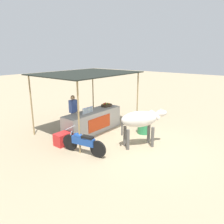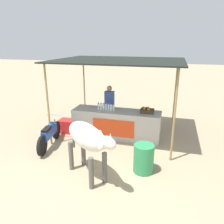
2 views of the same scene
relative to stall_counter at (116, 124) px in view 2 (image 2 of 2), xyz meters
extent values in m
plane|color=tan|center=(0.00, -2.20, -0.48)|extent=(60.00, 60.00, 0.00)
cube|color=#B2ADA8|center=(0.00, 0.00, 0.00)|extent=(3.00, 0.80, 0.96)
cube|color=red|center=(0.00, -0.41, 0.00)|extent=(1.40, 0.02, 0.58)
cube|color=black|center=(0.00, 0.30, 2.13)|extent=(4.20, 3.20, 0.04)
cylinder|color=#997F51|center=(-1.89, -1.14, 0.82)|extent=(0.06, 0.06, 2.61)
cylinder|color=#997F51|center=(1.89, -1.14, 0.82)|extent=(0.06, 0.06, 2.61)
cylinder|color=#997F51|center=(-1.89, 1.74, 0.82)|extent=(0.06, 0.06, 2.61)
cylinder|color=#997F51|center=(1.89, 1.74, 0.82)|extent=(0.06, 0.06, 2.61)
cylinder|color=silver|center=(-0.62, -0.05, 0.59)|extent=(0.07, 0.07, 0.22)
cylinder|color=blue|center=(-0.62, -0.05, 0.71)|extent=(0.04, 0.04, 0.03)
cylinder|color=silver|center=(-0.53, -0.05, 0.59)|extent=(0.07, 0.07, 0.22)
cylinder|color=blue|center=(-0.53, -0.05, 0.71)|extent=(0.04, 0.04, 0.03)
cylinder|color=silver|center=(-0.44, -0.05, 0.59)|extent=(0.07, 0.07, 0.22)
cylinder|color=blue|center=(-0.44, -0.05, 0.71)|extent=(0.04, 0.04, 0.03)
cylinder|color=silver|center=(-0.35, -0.05, 0.59)|extent=(0.07, 0.07, 0.22)
cylinder|color=blue|center=(-0.35, -0.05, 0.71)|extent=(0.04, 0.04, 0.03)
cylinder|color=silver|center=(-0.26, -0.05, 0.59)|extent=(0.07, 0.07, 0.22)
cylinder|color=blue|center=(-0.26, -0.05, 0.71)|extent=(0.04, 0.04, 0.03)
cylinder|color=silver|center=(-0.17, -0.05, 0.59)|extent=(0.07, 0.07, 0.22)
cylinder|color=blue|center=(-0.17, -0.05, 0.71)|extent=(0.04, 0.04, 0.03)
cylinder|color=silver|center=(-0.08, -0.05, 0.59)|extent=(0.07, 0.07, 0.22)
cylinder|color=blue|center=(-0.08, -0.05, 0.71)|extent=(0.04, 0.04, 0.03)
cube|color=#3F3326|center=(1.03, 0.05, 0.54)|extent=(0.44, 0.32, 0.12)
sphere|color=#B21E19|center=(1.00, 0.11, 0.63)|extent=(0.08, 0.08, 0.08)
sphere|color=orange|center=(1.07, 0.13, 0.63)|extent=(0.08, 0.08, 0.08)
sphere|color=orange|center=(1.09, -0.04, 0.63)|extent=(0.08, 0.08, 0.08)
sphere|color=#8CB22D|center=(1.05, 0.14, 0.63)|extent=(0.08, 0.08, 0.08)
sphere|color=#8CB22D|center=(0.95, -0.01, 0.63)|extent=(0.08, 0.08, 0.08)
sphere|color=#B21E19|center=(0.92, 0.09, 0.63)|extent=(0.08, 0.08, 0.08)
sphere|color=orange|center=(0.89, 0.12, 0.63)|extent=(0.08, 0.08, 0.08)
cylinder|color=#383842|center=(-0.46, 0.75, -0.04)|extent=(0.22, 0.22, 0.88)
cube|color=#3F59A5|center=(-0.46, 0.75, 0.68)|extent=(0.34, 0.20, 0.56)
sphere|color=tan|center=(-0.46, 0.75, 1.07)|extent=(0.20, 0.20, 0.20)
cube|color=red|center=(-1.81, -0.10, -0.24)|extent=(0.60, 0.44, 0.48)
cylinder|color=#2D8C51|center=(1.22, -1.90, -0.10)|extent=(0.52, 0.52, 0.75)
ellipsoid|color=silver|center=(-0.09, -2.46, 0.60)|extent=(1.43, 1.26, 0.60)
cylinder|color=#575551|center=(0.41, -2.61, -0.09)|extent=(0.12, 0.12, 0.78)
cylinder|color=#575551|center=(0.19, -2.90, -0.09)|extent=(0.12, 0.12, 0.78)
cylinder|color=#575551|center=(-0.37, -2.02, -0.09)|extent=(0.12, 0.12, 0.78)
cylinder|color=#575551|center=(-0.59, -2.31, -0.09)|extent=(0.12, 0.12, 0.78)
cylinder|color=silver|center=(0.38, -2.82, 0.71)|extent=(0.50, 0.46, 0.41)
ellipsoid|color=silver|center=(0.62, -3.00, 0.77)|extent=(0.48, 0.44, 0.26)
cone|color=beige|center=(0.65, -2.93, 0.91)|extent=(0.05, 0.05, 0.10)
cone|color=beige|center=(0.56, -3.04, 0.91)|extent=(0.05, 0.05, 0.10)
cylinder|color=#575551|center=(-0.62, -2.06, 0.33)|extent=(0.06, 0.06, 0.60)
ellipsoid|color=silver|center=(-0.15, -2.70, 0.60)|extent=(0.41, 0.34, 0.32)
cylinder|color=black|center=(-1.95, -0.68, -0.18)|extent=(0.18, 0.60, 0.60)
cylinder|color=black|center=(-1.74, -1.87, -0.18)|extent=(0.18, 0.60, 0.60)
cube|color=#1E4799|center=(-1.84, -1.27, 0.00)|extent=(0.33, 0.92, 0.28)
ellipsoid|color=#1E4799|center=(-1.88, -1.06, 0.16)|extent=(0.26, 0.39, 0.20)
cube|color=black|center=(-1.81, -1.45, 0.16)|extent=(0.25, 0.46, 0.10)
cylinder|color=#99999E|center=(-1.94, -0.73, 0.40)|extent=(0.55, 0.12, 0.03)
cylinder|color=#99999E|center=(-1.94, -0.70, 0.02)|extent=(0.08, 0.21, 0.49)
camera|label=1|loc=(-6.78, -6.47, 3.01)|focal=35.00mm
camera|label=2|loc=(1.78, -6.83, 2.72)|focal=35.00mm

